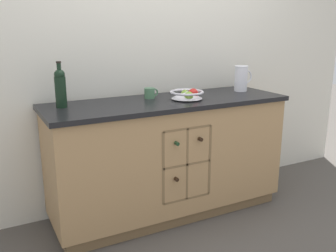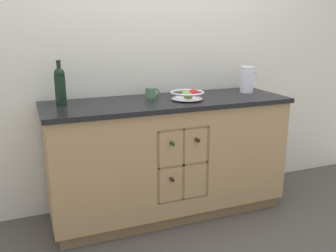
{
  "view_description": "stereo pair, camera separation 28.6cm",
  "coord_description": "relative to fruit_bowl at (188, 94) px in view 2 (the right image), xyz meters",
  "views": [
    {
      "loc": [
        -1.28,
        -2.45,
        1.46
      ],
      "look_at": [
        0.0,
        0.0,
        0.72
      ],
      "focal_mm": 40.0,
      "sensor_mm": 36.0,
      "label": 1
    },
    {
      "loc": [
        -1.02,
        -2.57,
        1.46
      ],
      "look_at": [
        0.0,
        0.0,
        0.72
      ],
      "focal_mm": 40.0,
      "sensor_mm": 36.0,
      "label": 2
    }
  ],
  "objects": [
    {
      "name": "kitchen_island",
      "position": [
        -0.14,
        0.05,
        -0.49
      ],
      "size": [
        1.85,
        0.62,
        0.92
      ],
      "color": "brown",
      "rests_on": "ground_plane"
    },
    {
      "name": "ceramic_mug",
      "position": [
        -0.23,
        0.18,
        -0.0
      ],
      "size": [
        0.11,
        0.08,
        0.08
      ],
      "color": "#4C7A56",
      "rests_on": "kitchen_island"
    },
    {
      "name": "standing_wine_bottle",
      "position": [
        -0.9,
        0.15,
        0.1
      ],
      "size": [
        0.08,
        0.08,
        0.31
      ],
      "color": "black",
      "rests_on": "kitchen_island"
    },
    {
      "name": "ground_plane",
      "position": [
        -0.14,
        0.05,
        -0.96
      ],
      "size": [
        14.0,
        14.0,
        0.0
      ],
      "primitive_type": "plane",
      "color": "#4C4742"
    },
    {
      "name": "back_wall",
      "position": [
        -0.14,
        0.4,
        0.31
      ],
      "size": [
        4.4,
        0.06,
        2.55
      ],
      "primitive_type": "cube",
      "color": "silver",
      "rests_on": "ground_plane"
    },
    {
      "name": "white_pitcher",
      "position": [
        0.6,
        0.12,
        0.07
      ],
      "size": [
        0.17,
        0.11,
        0.21
      ],
      "color": "white",
      "rests_on": "kitchen_island"
    },
    {
      "name": "fruit_bowl",
      "position": [
        0.0,
        0.0,
        0.0
      ],
      "size": [
        0.26,
        0.26,
        0.08
      ],
      "color": "silver",
      "rests_on": "kitchen_island"
    }
  ]
}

